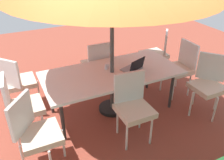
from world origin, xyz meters
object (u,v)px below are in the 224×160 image
(chair_northwest, at_px, (208,82))
(chair_east, at_px, (21,104))
(chair_northeast, at_px, (35,131))
(laptop, at_px, (134,67))
(chair_north, at_px, (133,104))
(dining_table, at_px, (112,75))
(chair_southwest, at_px, (157,52))
(chair_south, at_px, (97,63))
(chair_west, at_px, (180,66))
(cup, at_px, (107,66))
(chair_southeast, at_px, (17,80))

(chair_northwest, bearing_deg, chair_east, -143.21)
(chair_northeast, xyz_separation_m, laptop, (-1.65, -0.57, 0.22))
(chair_northeast, distance_m, chair_north, 1.30)
(dining_table, xyz_separation_m, chair_southwest, (-1.33, -0.68, -0.12))
(chair_southwest, xyz_separation_m, laptop, (1.00, 0.76, 0.22))
(chair_northeast, distance_m, chair_south, 1.94)
(chair_northwest, height_order, laptop, chair_northwest)
(chair_west, distance_m, chair_northeast, 2.74)
(chair_south, bearing_deg, cup, 83.92)
(laptop, relative_size, cup, 4.43)
(dining_table, relative_size, chair_northwest, 2.19)
(chair_southwest, height_order, chair_north, same)
(chair_southeast, bearing_deg, chair_northwest, -157.75)
(chair_northeast, xyz_separation_m, cup, (-1.29, -0.80, 0.21))
(chair_west, bearing_deg, chair_southwest, -178.27)
(chair_southwest, distance_m, chair_north, 1.92)
(chair_south, xyz_separation_m, laptop, (-0.29, 0.81, 0.22))
(chair_northeast, bearing_deg, chair_south, -6.59)
(chair_northeast, bearing_deg, chair_north, -53.60)
(dining_table, distance_m, chair_northwest, 1.53)
(chair_northeast, height_order, chair_southeast, same)
(laptop, bearing_deg, chair_southeast, -44.53)
(cup, bearing_deg, chair_south, -97.10)
(chair_northeast, height_order, chair_northwest, same)
(chair_southeast, distance_m, laptop, 1.88)
(dining_table, relative_size, chair_west, 2.19)
(dining_table, height_order, laptop, laptop)
(chair_south, distance_m, chair_southeast, 1.41)
(chair_northeast, relative_size, chair_southwest, 1.00)
(chair_northwest, bearing_deg, chair_west, 142.04)
(chair_northwest, relative_size, cup, 11.29)
(chair_south, xyz_separation_m, chair_north, (0.06, 1.42, 0.00))
(dining_table, height_order, chair_south, chair_south)
(chair_east, relative_size, cup, 11.29)
(chair_southwest, distance_m, laptop, 1.27)
(chair_northeast, bearing_deg, cup, -20.26)
(dining_table, distance_m, chair_south, 0.73)
(dining_table, xyz_separation_m, chair_east, (1.40, 0.03, -0.12))
(chair_northeast, relative_size, chair_east, 1.00)
(chair_southwest, height_order, cup, chair_southwest)
(laptop, bearing_deg, chair_south, -90.33)
(dining_table, distance_m, chair_west, 1.35)
(chair_east, distance_m, chair_north, 1.54)
(chair_east, height_order, cup, chair_east)
(chair_northeast, xyz_separation_m, chair_south, (-1.36, -1.38, 0.00))
(chair_east, relative_size, chair_northwest, 1.00)
(chair_east, bearing_deg, cup, -78.37)
(chair_north, relative_size, laptop, 2.55)
(chair_south, bearing_deg, chair_southwest, 178.97)
(dining_table, height_order, chair_north, chair_north)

